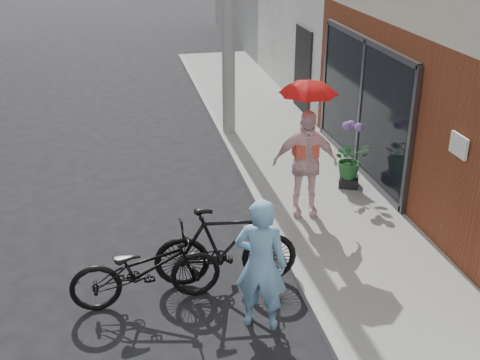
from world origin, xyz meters
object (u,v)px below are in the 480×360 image
object	(u,v)px
bike_left	(146,269)
planter	(349,181)
bike_right	(226,246)
kimono_woman	(305,163)
officer	(261,265)

from	to	relation	value
bike_left	planter	size ratio (longest dim) A/B	5.76
bike_right	bike_left	bearing A→B (deg)	107.03
kimono_woman	bike_left	bearing A→B (deg)	-137.42
officer	bike_right	xyz separation A→B (m)	(-0.24, 0.98, -0.29)
officer	bike_left	world-z (taller)	officer
bike_right	kimono_woman	bearing A→B (deg)	-39.16
officer	bike_right	distance (m)	1.05
bike_right	kimono_woman	size ratio (longest dim) A/B	1.09
officer	bike_left	xyz separation A→B (m)	(-1.34, 0.76, -0.36)
officer	kimono_woman	bearing A→B (deg)	-93.49
officer	kimono_woman	xyz separation A→B (m)	(1.36, 2.56, 0.13)
kimono_woman	planter	world-z (taller)	kimono_woman
kimono_woman	bike_right	bearing A→B (deg)	-126.40
kimono_woman	officer	bearing A→B (deg)	-109.06
bike_right	planter	xyz separation A→B (m)	(2.73, 2.42, -0.38)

